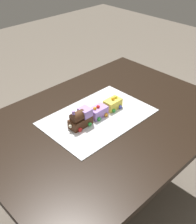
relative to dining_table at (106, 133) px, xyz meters
name	(u,v)px	position (x,y,z in m)	size (l,w,h in m)	color
ground_plane	(104,204)	(0.00, 0.00, -0.63)	(8.00, 8.00, 0.00)	#6B6054
dining_table	(106,133)	(0.00, 0.00, 0.00)	(1.40, 1.00, 0.74)	black
cake_board	(98,117)	(-0.02, 0.04, 0.11)	(0.60, 0.40, 0.00)	silver
cake_locomotive	(81,119)	(-0.15, 0.04, 0.16)	(0.14, 0.08, 0.12)	#472816
cake_car_hopper_lavender	(98,112)	(-0.02, 0.04, 0.14)	(0.10, 0.08, 0.07)	#AD84E0
cake_car_gondola_lemon	(113,104)	(0.10, 0.04, 0.14)	(0.10, 0.08, 0.07)	#F4E04C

